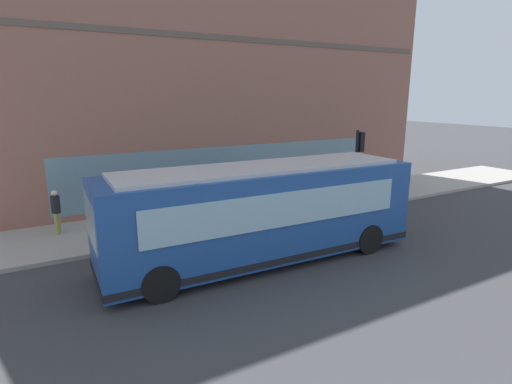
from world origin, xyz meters
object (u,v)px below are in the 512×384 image
at_px(traffic_light_near_corner, 359,153).
at_px(fire_hydrant, 228,212).
at_px(city_bus_nearside, 262,213).
at_px(pedestrian_walking_along_curb, 56,209).
at_px(pedestrian_near_hydrant, 364,178).

relative_size(traffic_light_near_corner, fire_hydrant, 4.68).
bearing_deg(city_bus_nearside, pedestrian_walking_along_curb, 44.90).
xyz_separation_m(fire_hydrant, pedestrian_walking_along_curb, (1.71, 6.15, 0.58)).
xyz_separation_m(city_bus_nearside, fire_hydrant, (3.84, -0.61, -1.04)).
bearing_deg(pedestrian_near_hydrant, fire_hydrant, 92.76).
distance_m(traffic_light_near_corner, pedestrian_walking_along_curb, 12.91).
relative_size(fire_hydrant, pedestrian_walking_along_curb, 0.45).
bearing_deg(traffic_light_near_corner, pedestrian_walking_along_curb, 80.20).
distance_m(city_bus_nearside, pedestrian_near_hydrant, 9.38).
bearing_deg(pedestrian_walking_along_curb, fire_hydrant, -105.58).
bearing_deg(pedestrian_walking_along_curb, pedestrian_near_hydrant, -95.50).
distance_m(fire_hydrant, pedestrian_near_hydrant, 7.78).
distance_m(city_bus_nearside, fire_hydrant, 4.02).
bearing_deg(traffic_light_near_corner, pedestrian_near_hydrant, -56.12).
xyz_separation_m(city_bus_nearside, traffic_light_near_corner, (3.37, -7.11, 1.01)).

